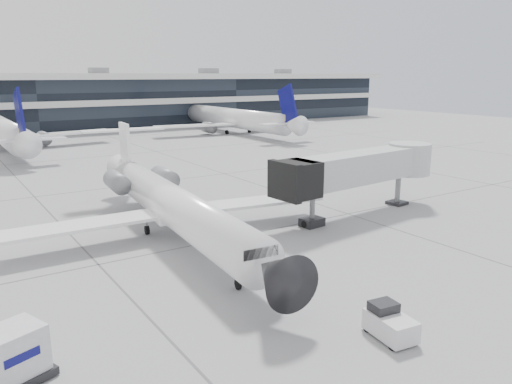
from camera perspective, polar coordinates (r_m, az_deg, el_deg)
ground at (r=34.87m, az=-1.56°, el=-4.97°), size 220.00×220.00×0.00m
terminal at (r=111.70m, az=-24.67°, el=9.04°), size 170.00×22.00×10.00m
bg_jet_center at (r=84.41m, az=-26.75°, el=4.42°), size 32.00×40.00×9.60m
bg_jet_right at (r=97.36m, az=-2.65°, el=6.81°), size 32.00×40.00×9.60m
regional_jet at (r=34.67m, az=-9.66°, el=-1.26°), size 23.66×29.55×6.82m
jet_bridge at (r=40.54m, az=12.43°, el=2.82°), size 16.17×4.48×5.19m
baggage_tug at (r=22.59m, az=15.00°, el=-14.28°), size 1.60×2.38×1.41m
cargo_uld at (r=20.81m, az=-26.21°, el=-16.55°), size 3.01×2.63×2.06m
traffic_cone at (r=43.92m, az=-9.67°, el=-0.95°), size 0.50×0.50×0.57m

